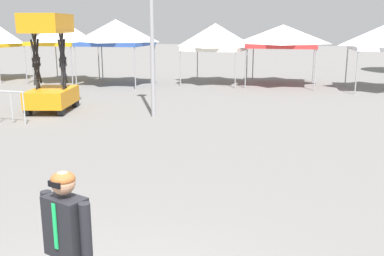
{
  "coord_description": "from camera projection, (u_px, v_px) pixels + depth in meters",
  "views": [
    {
      "loc": [
        1.83,
        -3.31,
        3.11
      ],
      "look_at": [
        -0.18,
        4.12,
        1.3
      ],
      "focal_mm": 40.66,
      "sensor_mm": 36.0,
      "label": 1
    }
  ],
  "objects": [
    {
      "name": "canopy_tent_left_of_center",
      "position": [
        283.0,
        36.0,
        22.81
      ],
      "size": [
        3.64,
        3.64,
        3.17
      ],
      "color": "#9E9EA3",
      "rests_on": "ground"
    },
    {
      "name": "canopy_tent_right_of_center",
      "position": [
        116.0,
        33.0,
        22.9
      ],
      "size": [
        3.49,
        3.49,
        3.44
      ],
      "color": "#9E9EA3",
      "rests_on": "ground"
    },
    {
      "name": "person_foreground",
      "position": [
        68.0,
        244.0,
        4.26
      ],
      "size": [
        0.62,
        0.36,
        1.78
      ],
      "color": "#33384C",
      "rests_on": "ground"
    },
    {
      "name": "scissor_lift",
      "position": [
        51.0,
        82.0,
        16.01
      ],
      "size": [
        1.91,
        2.57,
        3.53
      ],
      "color": "black",
      "rests_on": "ground"
    },
    {
      "name": "canopy_tent_behind_left",
      "position": [
        215.0,
        37.0,
        23.47
      ],
      "size": [
        3.27,
        3.27,
        3.25
      ],
      "color": "#9E9EA3",
      "rests_on": "ground"
    },
    {
      "name": "canopy_tent_far_left",
      "position": [
        61.0,
        32.0,
        24.04
      ],
      "size": [
        3.1,
        3.1,
        3.46
      ],
      "color": "#9E9EA3",
      "rests_on": "ground"
    }
  ]
}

